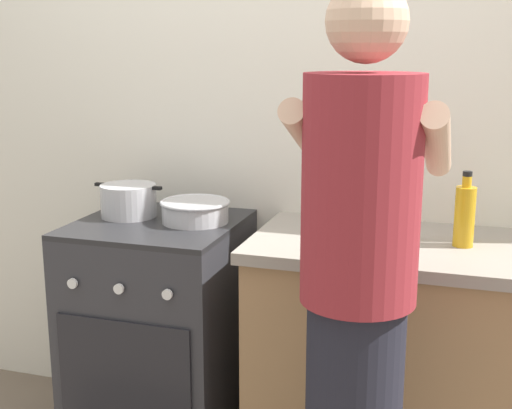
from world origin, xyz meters
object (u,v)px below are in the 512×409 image
pot (129,200)px  utensil_crock (346,201)px  mixing_bowl (195,210)px  person (357,314)px  spice_bottle (408,228)px  stove_range (161,333)px  oil_bottle (465,215)px

pot → utensil_crock: 0.83m
pot → mixing_bowl: size_ratio=1.07×
person → pot: bearing=147.6°
spice_bottle → person: bearing=-96.6°
mixing_bowl → utensil_crock: utensil_crock is taller
stove_range → pot: (-0.14, 0.05, 0.51)m
mixing_bowl → person: (0.71, -0.62, -0.09)m
utensil_crock → oil_bottle: 0.45m
pot → spice_bottle: 1.06m
pot → stove_range: bearing=-18.0°
mixing_bowl → spice_bottle: size_ratio=3.01×
stove_range → pot: bearing=162.0°
pot → utensil_crock: bearing=8.9°
mixing_bowl → spice_bottle: (0.78, -0.02, -0.00)m
utensil_crock → oil_bottle: size_ratio=1.24×
mixing_bowl → oil_bottle: 0.97m
stove_range → utensil_crock: utensil_crock is taller
spice_bottle → utensil_crock: bearing=148.0°
pot → mixing_bowl: (0.28, -0.01, -0.02)m
utensil_crock → person: bearing=-77.3°
pot → mixing_bowl: pot is taller
mixing_bowl → spice_bottle: 0.78m
stove_range → spice_bottle: bearing=1.5°
mixing_bowl → person: bearing=-41.2°
stove_range → mixing_bowl: (0.14, 0.04, 0.50)m
mixing_bowl → stove_range: bearing=-164.4°
utensil_crock → spice_bottle: size_ratio=3.56×
utensil_crock → person: person is taller
utensil_crock → person: 0.79m
stove_range → spice_bottle: 1.05m
oil_bottle → stove_range: bearing=-179.6°
spice_bottle → stove_range: bearing=-178.5°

